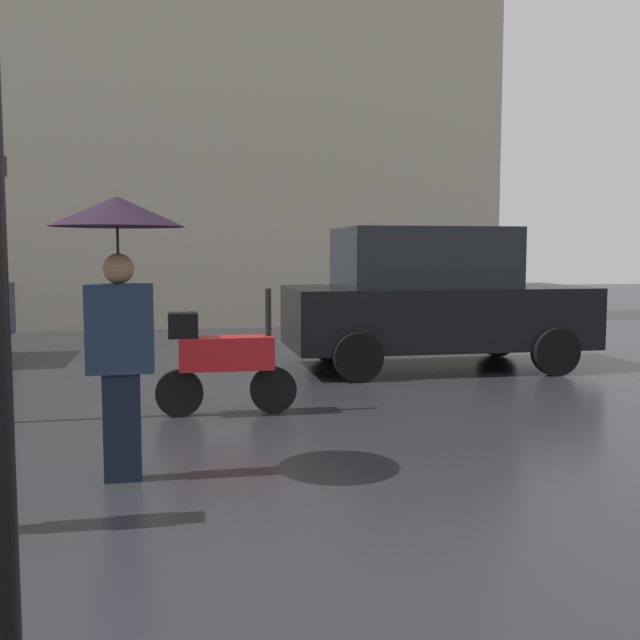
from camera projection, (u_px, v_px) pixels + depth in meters
The scene contains 4 objects.
pedestrian_with_umbrella at pixel (118, 263), 5.11m from camera, with size 0.92×0.92×1.97m.
parked_scooter at pixel (222, 359), 7.27m from camera, with size 1.37×0.32×1.23m.
parked_car_right at pixel (431, 298), 10.17m from camera, with size 4.02×1.98×1.91m.
building_block at pixel (140, 34), 15.74m from camera, with size 15.24×2.45×12.31m, color #B2A893.
Camera 1 is at (0.69, -2.36, 1.61)m, focal length 42.00 mm.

